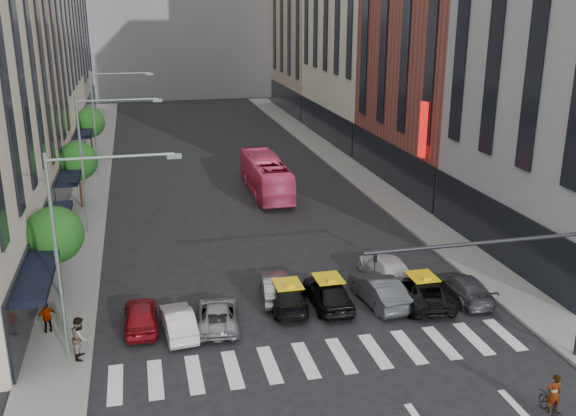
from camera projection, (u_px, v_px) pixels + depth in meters
ground at (338, 376)px, 26.58m from camera, size 160.00×160.00×0.00m
sidewalk_left at (90, 192)px, 51.79m from camera, size 3.00×96.00×0.15m
sidewalk_right at (359, 175)px, 56.87m from camera, size 3.00×96.00×0.15m
building_right_b at (442, 25)px, 51.33m from camera, size 8.00×18.00×26.00m
building_right_d at (314, 7)px, 86.19m from camera, size 8.00×18.00×28.00m
tree_near at (55, 235)px, 32.12m from camera, size 2.88×2.88×4.95m
tree_mid at (78, 161)px, 46.93m from camera, size 2.88×2.88×4.95m
tree_far at (90, 123)px, 61.74m from camera, size 2.88×2.88×4.95m
streetlamp_near at (78, 229)px, 26.26m from camera, size 5.38×0.25×9.00m
streetlamp_mid at (96, 147)px, 41.07m from camera, size 5.38×0.25×9.00m
streetlamp_far at (104, 108)px, 55.88m from camera, size 5.38×0.25×9.00m
traffic_signal at (530, 269)px, 25.98m from camera, size 10.10×0.20×6.00m
liberty_sign at (423, 130)px, 46.03m from camera, size 0.30×0.70×4.00m
car_red at (141, 315)px, 30.27m from camera, size 1.60×3.90×1.32m
car_white_front at (178, 321)px, 29.81m from camera, size 1.65×3.90×1.25m
car_silver at (218, 314)px, 30.55m from camera, size 2.46×4.43×1.17m
taxi_left at (288, 296)px, 32.33m from camera, size 2.26×4.57×1.28m
taxi_center at (328, 292)px, 32.47m from camera, size 1.80×4.44×1.51m
car_grey_mid at (379, 290)px, 32.75m from camera, size 1.97×4.62×1.48m
taxi_right at (421, 289)px, 32.92m from camera, size 2.94×5.29×1.40m
car_grey_curb at (464, 287)px, 33.30m from camera, size 1.85×4.40×1.27m
car_row2_left at (275, 286)px, 33.39m from camera, size 1.84×4.08×1.30m
car_row2_right at (386, 268)px, 35.48m from camera, size 2.04×4.97×1.44m
bus at (266, 175)px, 51.44m from camera, size 2.59×10.67×2.97m
motorcycle at (552, 407)px, 23.76m from camera, size 0.78×1.84×0.94m
rider at (556, 377)px, 23.37m from camera, size 0.61×0.43×1.60m
pedestrian_near at (80, 337)px, 27.42m from camera, size 0.80×0.98×1.89m
pedestrian_far at (47, 317)px, 29.59m from camera, size 0.96×0.63×1.52m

